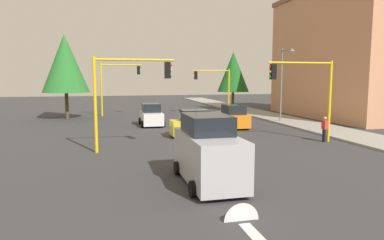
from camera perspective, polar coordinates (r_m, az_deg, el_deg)
ground_plane at (r=27.58m, az=0.92°, el=-2.01°), size 120.00×120.00×0.00m
sidewalk_kerb at (r=36.07m, az=15.25°, el=-0.03°), size 80.00×4.00×0.15m
lane_arrow_near at (r=15.92m, az=0.74°, el=-8.59°), size 2.40×1.10×1.10m
lane_arrow_mid at (r=10.54m, az=9.13°, el=-16.97°), size 2.40×1.10×1.10m
apartment_block at (r=41.96m, az=23.98°, el=9.81°), size 17.92×9.30×13.65m
traffic_signal_near_left at (r=23.88m, az=17.96°, el=5.48°), size 0.36×4.59×5.36m
traffic_signal_far_right at (r=40.41m, az=-12.05°, el=6.54°), size 0.36×4.59×5.86m
traffic_signal_far_left at (r=42.26m, az=3.64°, el=6.18°), size 0.36×4.59×5.29m
traffic_signal_near_right at (r=20.43m, az=-10.39°, el=5.64°), size 0.36×4.59×5.43m
street_lamp_curbside at (r=33.99m, az=14.67°, el=6.80°), size 2.15×0.28×7.00m
tree_opposite_side at (r=38.65m, az=-19.96°, el=8.64°), size 4.75×4.75×8.71m
tree_roadside_far at (r=47.29m, az=6.73°, el=7.77°), size 4.21×4.21×7.69m
delivery_van_silver at (r=14.19m, az=2.64°, el=-5.21°), size 4.80×2.22×2.77m
car_white at (r=31.57m, az=-6.65°, el=0.71°), size 3.79×2.06×1.98m
car_yellow at (r=25.39m, az=0.75°, el=-0.73°), size 1.97×3.81×1.98m
car_orange at (r=30.23m, az=6.67°, el=0.45°), size 4.00×2.08×1.98m
pedestrian_crossing at (r=24.93m, az=20.79°, el=-1.29°), size 0.40×0.24×1.70m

